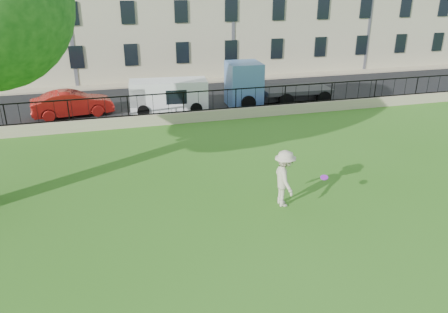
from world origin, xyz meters
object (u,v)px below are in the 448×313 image
object	(u,v)px
man	(284,179)
red_sedan	(72,104)
white_van	(169,96)
blue_truck	(278,82)
frisbee	(324,177)

from	to	relation	value
man	red_sedan	distance (m)	15.31
white_van	red_sedan	bearing A→B (deg)	-179.67
white_van	blue_truck	xyz separation A→B (m)	(6.95, 0.00, 0.40)
white_van	blue_truck	bearing A→B (deg)	5.80
frisbee	man	bearing A→B (deg)	160.76
frisbee	red_sedan	xyz separation A→B (m)	(-8.83, 13.76, -0.36)
red_sedan	man	bearing A→B (deg)	-158.39
white_van	blue_truck	size ratio (longest dim) A/B	0.70
frisbee	white_van	distance (m)	13.64
red_sedan	blue_truck	xyz separation A→B (m)	(12.48, -0.53, 0.61)
white_van	blue_truck	distance (m)	6.96
man	red_sedan	world-z (taller)	man
white_van	blue_truck	world-z (taller)	blue_truck
frisbee	white_van	bearing A→B (deg)	104.02
white_van	man	bearing A→B (deg)	-75.20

